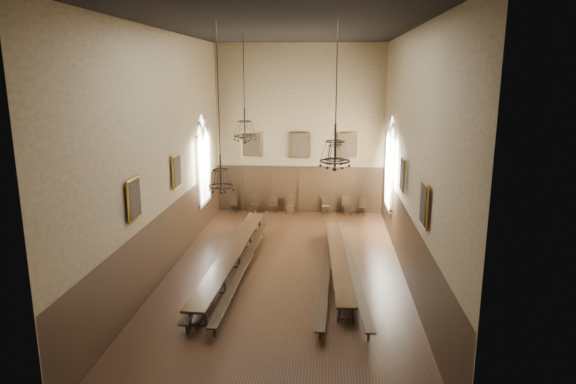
# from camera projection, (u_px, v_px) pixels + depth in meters

# --- Properties ---
(floor) EXTENTS (9.00, 18.00, 0.02)m
(floor) POSITION_uv_depth(u_px,v_px,m) (286.00, 273.00, 19.62)
(floor) COLOR black
(floor) RESTS_ON ground
(ceiling) EXTENTS (9.00, 18.00, 0.02)m
(ceiling) POSITION_uv_depth(u_px,v_px,m) (285.00, 27.00, 17.58)
(ceiling) COLOR black
(ceiling) RESTS_ON ground
(wall_back) EXTENTS (9.00, 0.02, 9.00)m
(wall_back) POSITION_uv_depth(u_px,v_px,m) (300.00, 130.00, 27.35)
(wall_back) COLOR #7E6E4E
(wall_back) RESTS_ON ground
(wall_front) EXTENTS (9.00, 0.02, 9.00)m
(wall_front) POSITION_uv_depth(u_px,v_px,m) (247.00, 231.00, 9.86)
(wall_front) COLOR #7E6E4E
(wall_front) RESTS_ON ground
(wall_left) EXTENTS (0.02, 18.00, 9.00)m
(wall_left) POSITION_uv_depth(u_px,v_px,m) (164.00, 155.00, 18.95)
(wall_left) COLOR #7E6E4E
(wall_left) RESTS_ON ground
(wall_right) EXTENTS (0.02, 18.00, 9.00)m
(wall_right) POSITION_uv_depth(u_px,v_px,m) (412.00, 158.00, 18.26)
(wall_right) COLOR #7E6E4E
(wall_right) RESTS_ON ground
(wainscot_panelling) EXTENTS (9.00, 18.00, 2.50)m
(wainscot_panelling) POSITION_uv_depth(u_px,v_px,m) (286.00, 242.00, 19.34)
(wainscot_panelling) COLOR black
(wainscot_panelling) RESTS_ON floor
(table_left) EXTENTS (1.11, 10.62, 0.83)m
(table_left) POSITION_uv_depth(u_px,v_px,m) (233.00, 260.00, 19.82)
(table_left) COLOR black
(table_left) RESTS_ON floor
(table_right) EXTENTS (1.05, 9.15, 0.71)m
(table_right) POSITION_uv_depth(u_px,v_px,m) (338.00, 263.00, 19.64)
(table_right) COLOR black
(table_right) RESTS_ON floor
(bench_left_outer) EXTENTS (0.40, 10.06, 0.45)m
(bench_left_outer) POSITION_uv_depth(u_px,v_px,m) (218.00, 266.00, 19.56)
(bench_left_outer) COLOR black
(bench_left_outer) RESTS_ON floor
(bench_left_inner) EXTENTS (0.51, 10.42, 0.47)m
(bench_left_inner) POSITION_uv_depth(u_px,v_px,m) (245.00, 266.00, 19.48)
(bench_left_inner) COLOR black
(bench_left_inner) RESTS_ON floor
(bench_right_inner) EXTENTS (0.62, 10.26, 0.46)m
(bench_right_inner) POSITION_uv_depth(u_px,v_px,m) (326.00, 269.00, 19.21)
(bench_right_inner) COLOR black
(bench_right_inner) RESTS_ON floor
(bench_right_outer) EXTENTS (0.95, 10.58, 0.48)m
(bench_right_outer) POSITION_uv_depth(u_px,v_px,m) (351.00, 268.00, 19.31)
(bench_right_outer) COLOR black
(bench_right_outer) RESTS_ON floor
(chair_0) EXTENTS (0.40, 0.40, 0.87)m
(chair_0) POSITION_uv_depth(u_px,v_px,m) (234.00, 207.00, 28.18)
(chair_0) COLOR black
(chair_0) RESTS_ON floor
(chair_1) EXTENTS (0.51, 0.51, 0.97)m
(chair_1) POSITION_uv_depth(u_px,v_px,m) (254.00, 207.00, 28.04)
(chair_1) COLOR black
(chair_1) RESTS_ON floor
(chair_2) EXTENTS (0.48, 0.48, 0.88)m
(chair_2) POSITION_uv_depth(u_px,v_px,m) (273.00, 208.00, 28.01)
(chair_2) COLOR black
(chair_2) RESTS_ON floor
(chair_3) EXTENTS (0.44, 0.44, 0.99)m
(chair_3) POSITION_uv_depth(u_px,v_px,m) (290.00, 208.00, 27.93)
(chair_3) COLOR black
(chair_3) RESTS_ON floor
(chair_5) EXTENTS (0.43, 0.43, 0.92)m
(chair_5) POSITION_uv_depth(u_px,v_px,m) (326.00, 209.00, 27.80)
(chair_5) COLOR black
(chair_5) RESTS_ON floor
(chair_6) EXTENTS (0.57, 0.57, 1.00)m
(chair_6) POSITION_uv_depth(u_px,v_px,m) (346.00, 209.00, 27.65)
(chair_6) COLOR black
(chair_6) RESTS_ON floor
(chair_7) EXTENTS (0.48, 0.48, 0.90)m
(chair_7) POSITION_uv_depth(u_px,v_px,m) (362.00, 210.00, 27.64)
(chair_7) COLOR black
(chair_7) RESTS_ON floor
(chandelier_back_left) EXTENTS (0.93, 0.93, 4.21)m
(chandelier_back_left) POSITION_uv_depth(u_px,v_px,m) (245.00, 130.00, 20.87)
(chandelier_back_left) COLOR black
(chandelier_back_left) RESTS_ON ceiling
(chandelier_back_right) EXTENTS (0.92, 0.92, 5.22)m
(chandelier_back_right) POSITION_uv_depth(u_px,v_px,m) (335.00, 152.00, 21.30)
(chandelier_back_right) COLOR black
(chandelier_back_right) RESTS_ON ceiling
(chandelier_front_left) EXTENTS (0.82, 0.82, 5.22)m
(chandelier_front_left) POSITION_uv_depth(u_px,v_px,m) (221.00, 175.00, 16.35)
(chandelier_front_left) COLOR black
(chandelier_front_left) RESTS_ON ceiling
(chandelier_front_right) EXTENTS (0.94, 0.94, 4.36)m
(chandelier_front_right) POSITION_uv_depth(u_px,v_px,m) (335.00, 152.00, 15.75)
(chandelier_front_right) COLOR black
(chandelier_front_right) RESTS_ON ceiling
(portrait_back_0) EXTENTS (1.10, 0.12, 1.40)m
(portrait_back_0) POSITION_uv_depth(u_px,v_px,m) (251.00, 145.00, 27.61)
(portrait_back_0) COLOR #B5872B
(portrait_back_0) RESTS_ON wall_back
(portrait_back_1) EXTENTS (1.10, 0.12, 1.40)m
(portrait_back_1) POSITION_uv_depth(u_px,v_px,m) (299.00, 145.00, 27.41)
(portrait_back_1) COLOR #B5872B
(portrait_back_1) RESTS_ON wall_back
(portrait_back_2) EXTENTS (1.10, 0.12, 1.40)m
(portrait_back_2) POSITION_uv_depth(u_px,v_px,m) (348.00, 146.00, 27.21)
(portrait_back_2) COLOR #B5872B
(portrait_back_2) RESTS_ON wall_back
(portrait_left_0) EXTENTS (0.12, 1.00, 1.30)m
(portrait_left_0) POSITION_uv_depth(u_px,v_px,m) (177.00, 171.00, 20.09)
(portrait_left_0) COLOR #B5872B
(portrait_left_0) RESTS_ON wall_left
(portrait_left_1) EXTENTS (0.12, 1.00, 1.30)m
(portrait_left_1) POSITION_uv_depth(u_px,v_px,m) (134.00, 199.00, 15.72)
(portrait_left_1) COLOR #B5872B
(portrait_left_1) RESTS_ON wall_left
(portrait_right_0) EXTENTS (0.12, 1.00, 1.30)m
(portrait_right_0) POSITION_uv_depth(u_px,v_px,m) (403.00, 175.00, 19.42)
(portrait_right_0) COLOR #B5872B
(portrait_right_0) RESTS_ON wall_right
(portrait_right_1) EXTENTS (0.12, 1.00, 1.30)m
(portrait_right_1) POSITION_uv_depth(u_px,v_px,m) (424.00, 204.00, 15.05)
(portrait_right_1) COLOR #B5872B
(portrait_right_1) RESTS_ON wall_right
(window_right) EXTENTS (0.20, 2.20, 4.60)m
(window_right) POSITION_uv_depth(u_px,v_px,m) (390.00, 163.00, 23.85)
(window_right) COLOR white
(window_right) RESTS_ON wall_right
(window_left) EXTENTS (0.20, 2.20, 4.60)m
(window_left) POSITION_uv_depth(u_px,v_px,m) (203.00, 160.00, 24.53)
(window_left) COLOR white
(window_left) RESTS_ON wall_left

